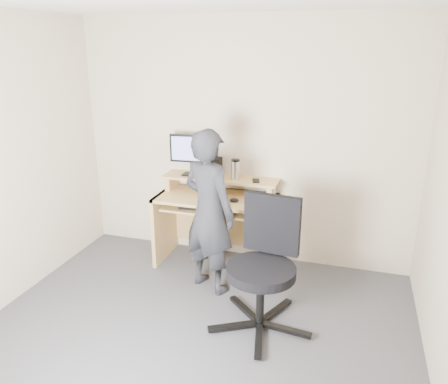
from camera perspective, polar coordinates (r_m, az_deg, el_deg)
The scene contains 13 objects.
ground at distance 3.52m, azimuth -5.44°, elevation -20.32°, with size 3.50×3.50×0.00m, color #4E4F53.
back_wall at distance 4.50m, azimuth 2.53°, elevation 6.40°, with size 3.50×0.02×2.50m, color beige.
desk at distance 4.56m, azimuth -0.74°, elevation -2.68°, with size 1.20×0.60×0.91m.
monitor at distance 4.52m, azimuth -4.26°, elevation 5.35°, with size 0.46×0.13×0.43m.
external_drive at distance 4.49m, azimuth -0.89°, elevation 3.23°, with size 0.07×0.13×0.20m, color black.
travel_mug at distance 4.41m, azimuth 1.50°, elevation 2.87°, with size 0.08×0.08×0.19m, color silver.
smartphone at distance 4.38m, azimuth 4.19°, elevation 1.49°, with size 0.07×0.13×0.01m, color black.
charger at distance 4.51m, azimuth -3.99°, elevation 2.18°, with size 0.04×0.04×0.04m, color black.
headphones at distance 4.62m, azimuth -2.23°, elevation 2.49°, with size 0.16×0.16×0.02m, color silver.
keyboard at distance 4.40m, azimuth -2.81°, elevation -1.86°, with size 0.46×0.18×0.03m, color black.
mouse at distance 4.26m, azimuth 1.34°, elevation -1.07°, with size 0.10×0.06×0.04m, color black.
office_chair at distance 3.54m, azimuth 5.34°, elevation -8.91°, with size 0.82×0.83×1.05m.
person at distance 3.97m, azimuth -1.99°, elevation -2.62°, with size 0.56×0.37×1.54m, color black.
Camera 1 is at (1.09, -2.51, 2.22)m, focal length 35.00 mm.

